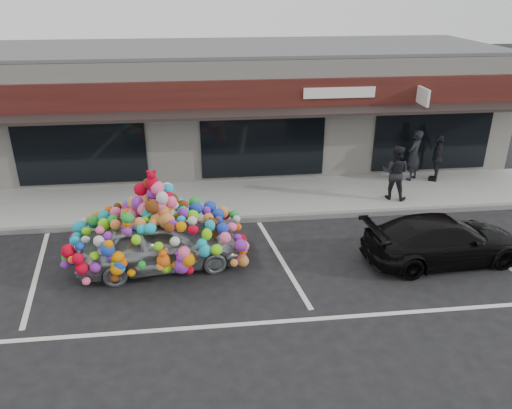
{
  "coord_description": "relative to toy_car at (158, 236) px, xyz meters",
  "views": [
    {
      "loc": [
        0.89,
        -10.66,
        6.48
      ],
      "look_at": [
        2.29,
        1.4,
        1.04
      ],
      "focal_mm": 35.0,
      "sensor_mm": 36.0,
      "label": 1
    }
  ],
  "objects": [
    {
      "name": "sidewalk",
      "position": [
        0.24,
        3.72,
        -0.76
      ],
      "size": [
        26.0,
        3.0,
        0.15
      ],
      "primitive_type": "cube",
      "color": "gray",
      "rests_on": "ground"
    },
    {
      "name": "shop_building",
      "position": [
        0.24,
        8.16,
        1.33
      ],
      "size": [
        24.0,
        7.2,
        4.31
      ],
      "color": "silver",
      "rests_on": "ground"
    },
    {
      "name": "pedestrian_a",
      "position": [
        8.39,
        4.6,
        0.2
      ],
      "size": [
        0.76,
        0.75,
        1.77
      ],
      "primitive_type": "imported",
      "rotation": [
        0.0,
        0.0,
        3.87
      ],
      "color": "black",
      "rests_on": "sidewalk"
    },
    {
      "name": "black_sedan",
      "position": [
        7.04,
        -0.55,
        -0.25
      ],
      "size": [
        1.95,
        4.15,
        1.17
      ],
      "primitive_type": "imported",
      "rotation": [
        0.0,
        0.0,
        1.65
      ],
      "color": "black",
      "rests_on": "ground"
    },
    {
      "name": "parking_stripe_right",
      "position": [
        8.44,
        -0.08,
        -0.83
      ],
      "size": [
        0.73,
        4.37,
        0.01
      ],
      "primitive_type": "cube",
      "rotation": [
        0.0,
        0.0,
        0.14
      ],
      "color": "silver",
      "rests_on": "ground"
    },
    {
      "name": "lane_line",
      "position": [
        2.24,
        -2.58,
        -0.83
      ],
      "size": [
        14.0,
        0.12,
        0.01
      ],
      "primitive_type": "cube",
      "color": "silver",
      "rests_on": "ground"
    },
    {
      "name": "parking_stripe_mid",
      "position": [
        3.04,
        -0.08,
        -0.83
      ],
      "size": [
        0.73,
        4.37,
        0.01
      ],
      "primitive_type": "cube",
      "rotation": [
        0.0,
        0.0,
        0.14
      ],
      "color": "silver",
      "rests_on": "ground"
    },
    {
      "name": "pedestrian_b",
      "position": [
        7.15,
        3.1,
        0.19
      ],
      "size": [
        1.06,
        0.99,
        1.74
      ],
      "primitive_type": "imported",
      "rotation": [
        0.0,
        0.0,
        2.62
      ],
      "color": "black",
      "rests_on": "sidewalk"
    },
    {
      "name": "pedestrian_c",
      "position": [
        9.17,
        4.45,
        0.13
      ],
      "size": [
        1.02,
        0.81,
        1.61
      ],
      "primitive_type": "imported",
      "rotation": [
        0.0,
        0.0,
        4.19
      ],
      "color": "black",
      "rests_on": "sidewalk"
    },
    {
      "name": "toy_car",
      "position": [
        0.0,
        0.0,
        0.0
      ],
      "size": [
        2.87,
        4.4,
        2.45
      ],
      "rotation": [
        0.0,
        0.0,
        1.7
      ],
      "color": "#9BA1A5",
      "rests_on": "ground"
    },
    {
      "name": "parking_stripe_left",
      "position": [
        -2.96,
        -0.08,
        -0.83
      ],
      "size": [
        0.73,
        4.37,
        0.01
      ],
      "primitive_type": "cube",
      "rotation": [
        0.0,
        0.0,
        0.14
      ],
      "color": "silver",
      "rests_on": "ground"
    },
    {
      "name": "kerb",
      "position": [
        0.24,
        2.22,
        -0.76
      ],
      "size": [
        26.0,
        0.18,
        0.16
      ],
      "primitive_type": "cube",
      "color": "slate",
      "rests_on": "ground"
    },
    {
      "name": "ground",
      "position": [
        0.24,
        -0.28,
        -0.83
      ],
      "size": [
        90.0,
        90.0,
        0.0
      ],
      "primitive_type": "plane",
      "color": "black",
      "rests_on": "ground"
    }
  ]
}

